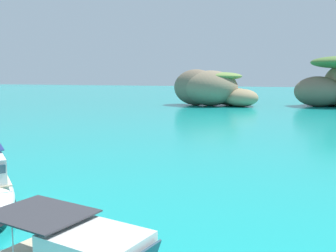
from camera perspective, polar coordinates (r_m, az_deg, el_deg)
islet_small at (r=78.06m, az=6.39°, el=5.38°), size 18.82×12.09×7.13m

